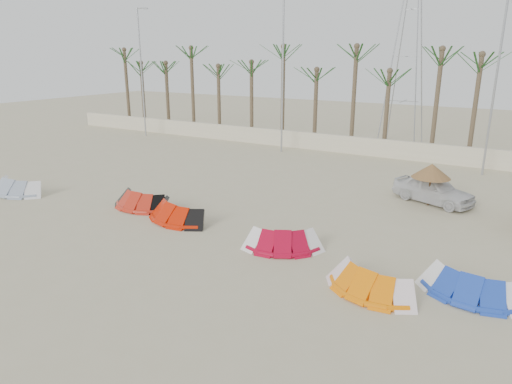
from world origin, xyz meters
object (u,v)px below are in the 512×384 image
Objects in this scene: kite_red_mid at (180,210)px; parasol_left at (432,171)px; kite_red_left at (144,199)px; kite_blue at (473,282)px; kite_grey at (21,185)px; kite_orange at (372,278)px; car at (433,190)px; kite_red_right at (286,238)px.

parasol_left is at bearing 39.57° from kite_red_mid.
kite_blue is (14.79, -1.14, 0.00)m from kite_red_left.
kite_grey is 19.52m from kite_orange.
kite_blue is at bearing 1.04° from kite_grey.
kite_grey is at bearing 137.02° from car.
kite_red_mid and kite_blue have the same top height.
kite_grey is 1.04× the size of kite_red_right.
kite_red_left is at bearing -148.46° from parasol_left.
car reaches higher than kite_grey.
car is at bearing 25.75° from kite_grey.
car is (-0.03, 10.32, 0.26)m from kite_orange.
kite_red_mid is 12.50m from car.
kite_red_left is 0.94× the size of kite_orange.
parasol_left reaches higher than kite_orange.
car is at bearing 79.27° from parasol_left.
kite_red_right is 4.13m from kite_orange.
kite_orange is (9.44, -2.09, -0.00)m from kite_red_mid.
parasol_left is (-2.89, 8.44, 1.33)m from kite_blue.
car reaches higher than kite_red_mid.
parasol_left reaches higher than kite_red_mid.
kite_orange is at bearing -89.20° from parasol_left.
kite_red_right is at bearing -114.21° from parasol_left.
kite_red_mid is 0.93× the size of car.
kite_red_mid is at bearing 176.46° from kite_blue.
kite_red_left is 1.46× the size of parasol_left.
kite_grey is at bearing -178.96° from kite_blue.
kite_red_right is at bearing 177.84° from car.
kite_red_right and kite_blue have the same top height.
car is at bearing 33.18° from kite_red_left.
kite_grey and kite_blue have the same top height.
kite_red_mid and kite_red_right have the same top height.
car is (12.01, 7.85, 0.26)m from kite_red_left.
kite_red_left is at bearing 144.45° from car.
kite_red_right is (15.69, 0.67, -0.00)m from kite_grey.
kite_blue is (2.75, 1.33, 0.00)m from kite_orange.
kite_grey is at bearing -155.45° from parasol_left.
kite_blue is (22.25, 0.40, -0.00)m from kite_grey.
parasol_left is at bearing -169.46° from car.
kite_red_mid is 12.14m from parasol_left.
car is at bearing 66.57° from kite_red_right.
kite_red_left is 0.94× the size of kite_blue.
kite_grey is 21.61m from car.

